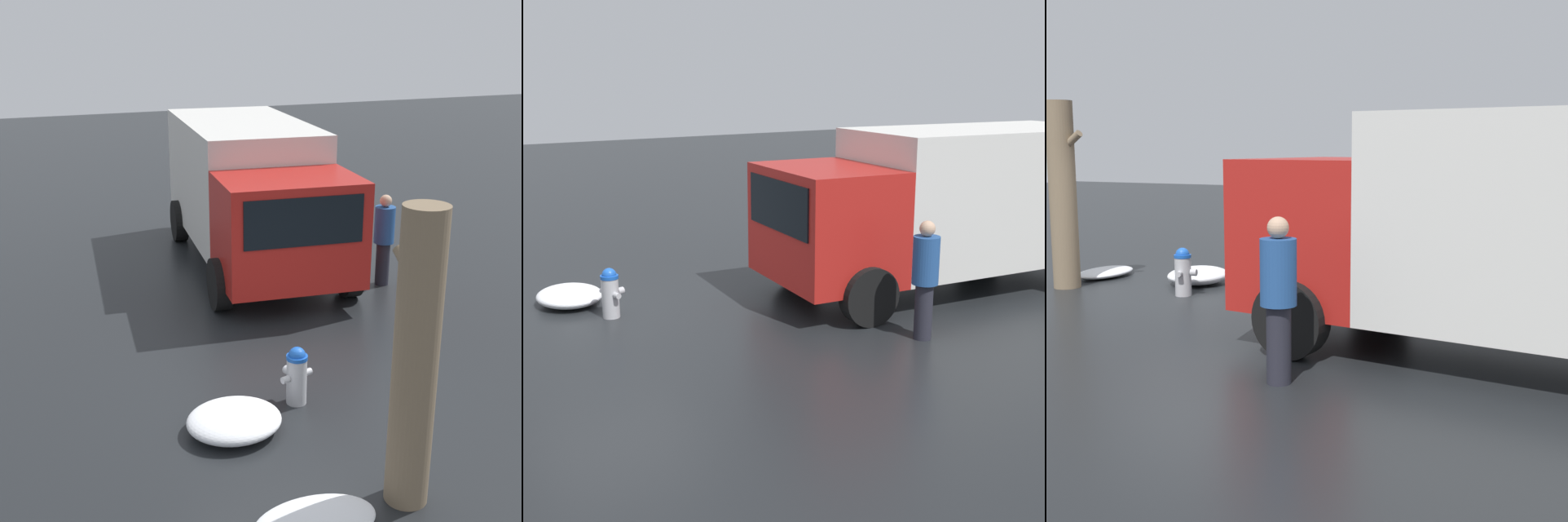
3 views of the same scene
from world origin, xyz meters
The scene contains 5 objects.
ground_plane centered at (0.00, 0.00, 0.00)m, with size 60.00×60.00×0.00m, color black.
fire_hydrant centered at (0.00, 0.00, 0.40)m, with size 0.38×0.47×0.79m.
delivery_truck centered at (5.55, -1.50, 1.51)m, with size 6.44×3.15×2.75m.
pedestrian centered at (3.41, -3.28, 0.93)m, with size 0.37×0.37×1.71m.
snow_pile_curbside centered at (-0.35, 0.98, 0.15)m, with size 1.04×1.16×0.30m.
Camera 2 is at (-3.48, -10.43, 3.65)m, focal length 50.00 mm.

